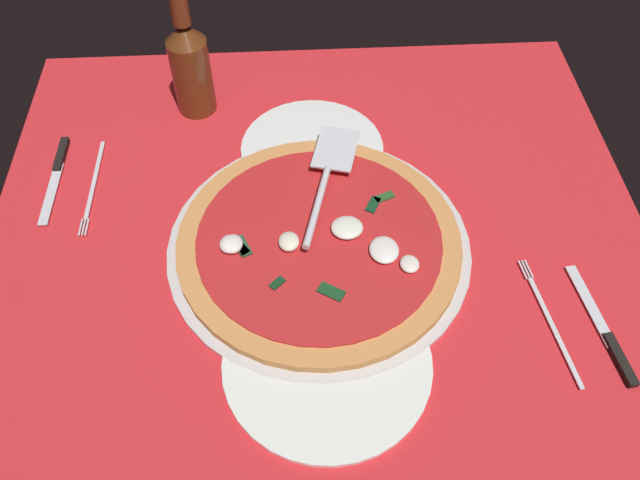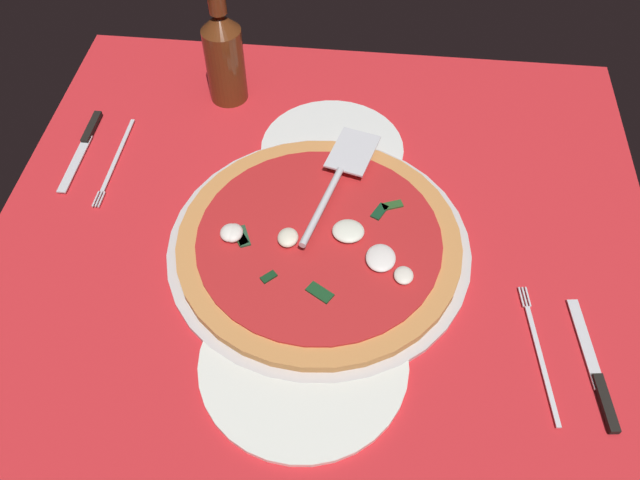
# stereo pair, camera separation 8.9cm
# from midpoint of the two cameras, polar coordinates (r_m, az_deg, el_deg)

# --- Properties ---
(ground_plane) EXTENTS (0.93, 0.93, 0.01)m
(ground_plane) POSITION_cam_midpoint_polar(r_m,az_deg,el_deg) (0.90, -2.86, -1.67)
(ground_plane) COLOR red
(checker_pattern) EXTENTS (0.93, 0.93, 0.00)m
(checker_pattern) POSITION_cam_midpoint_polar(r_m,az_deg,el_deg) (0.90, -2.87, -1.50)
(checker_pattern) COLOR silver
(checker_pattern) RESTS_ON ground_plane
(pizza_pan) EXTENTS (0.42, 0.42, 0.01)m
(pizza_pan) POSITION_cam_midpoint_polar(r_m,az_deg,el_deg) (0.90, -2.82, -0.78)
(pizza_pan) COLOR silver
(pizza_pan) RESTS_ON ground_plane
(dinner_plate_left) EXTENTS (0.26, 0.26, 0.01)m
(dinner_plate_left) POSITION_cam_midpoint_polar(r_m,az_deg,el_deg) (0.80, -2.88, -10.94)
(dinner_plate_left) COLOR white
(dinner_plate_left) RESTS_ON ground_plane
(dinner_plate_right) EXTENTS (0.22, 0.22, 0.01)m
(dinner_plate_right) POSITION_cam_midpoint_polar(r_m,az_deg,el_deg) (1.03, -3.15, 7.88)
(dinner_plate_right) COLOR white
(dinner_plate_right) RESTS_ON ground_plane
(pizza) EXTENTS (0.39, 0.39, 0.03)m
(pizza) POSITION_cam_midpoint_polar(r_m,az_deg,el_deg) (0.89, -2.85, -0.29)
(pizza) COLOR #D18848
(pizza) RESTS_ON pizza_pan
(pizza_server) EXTENTS (0.24, 0.10, 0.01)m
(pizza_server) POSITION_cam_midpoint_polar(r_m,az_deg,el_deg) (0.94, -1.96, 5.60)
(pizza_server) COLOR silver
(pizza_server) RESTS_ON pizza
(place_setting_near) EXTENTS (0.21, 0.16, 0.01)m
(place_setting_near) POSITION_cam_midpoint_polar(r_m,az_deg,el_deg) (0.87, 19.06, -7.60)
(place_setting_near) COLOR white
(place_setting_near) RESTS_ON ground_plane
(place_setting_far) EXTENTS (0.21, 0.13, 0.01)m
(place_setting_far) POSITION_cam_midpoint_polar(r_m,az_deg,el_deg) (1.07, -23.03, 4.68)
(place_setting_far) COLOR white
(place_setting_far) RESTS_ON ground_plane
(beer_bottle) EXTENTS (0.06, 0.06, 0.25)m
(beer_bottle) POSITION_cam_midpoint_polar(r_m,az_deg,el_deg) (1.08, -13.78, 14.79)
(beer_bottle) COLOR #5D2D13
(beer_bottle) RESTS_ON ground_plane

